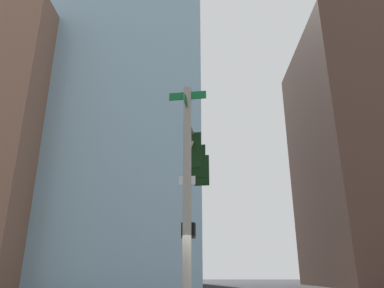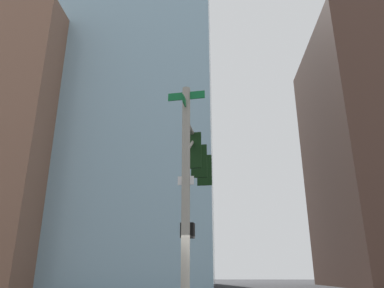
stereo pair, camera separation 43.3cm
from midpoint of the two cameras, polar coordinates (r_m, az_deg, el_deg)
signal_pole_assembly at (r=11.40m, az=-0.75°, el=-4.82°), size 4.70×1.25×6.80m
building_brick_nearside at (r=52.46m, az=-11.01°, el=9.02°), size 21.07×18.32×52.85m
building_glass_tower at (r=64.21m, az=-13.19°, el=19.27°), size 31.54×29.76×82.78m
building_brick_farside at (r=57.13m, az=26.61°, el=-1.33°), size 22.00×18.75×35.01m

